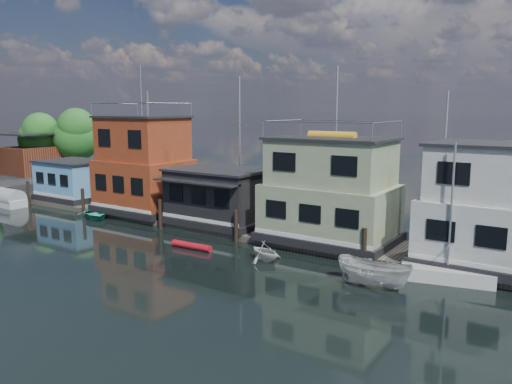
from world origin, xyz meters
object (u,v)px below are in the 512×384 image
Objects in this scene: houseboat_dark at (220,196)px; day_sailer at (447,273)px; tarp_runabout at (6,199)px; houseboat_blue at (73,180)px; houseboat_red at (144,166)px; houseboat_green at (330,192)px; dinghy_teal at (95,214)px; red_kayak at (191,246)px; motorboat at (374,273)px; dinghy_white at (265,251)px; houseboat_white at (501,209)px.

day_sailer reaches higher than houseboat_dark.
houseboat_dark reaches higher than tarp_runabout.
houseboat_blue is 9.69m from houseboat_red.
houseboat_green is 2.29× the size of dinghy_teal.
houseboat_red reaches higher than dinghy_teal.
dinghy_teal is at bearing 166.33° from red_kayak.
houseboat_green is at bearing 45.06° from motorboat.
tarp_runabout reaches higher than red_kayak.
houseboat_blue reaches higher than dinghy_teal.
houseboat_green is 6.21m from dinghy_white.
houseboat_white is 2.29× the size of dinghy_teal.
houseboat_dark reaches higher than dinghy_teal.
tarp_runabout is 23.65m from red_kayak.
houseboat_blue is at bearing 82.82° from motorboat.
motorboat is at bearing -22.41° from houseboat_dark.
houseboat_dark is at bearing 13.84° from tarp_runabout.
houseboat_green reaches higher than red_kayak.
dinghy_teal is at bearing 167.59° from day_sailer.
houseboat_green is 1.00× the size of houseboat_white.
tarp_runabout is at bearing 124.20° from dinghy_teal.
dinghy_white is (-1.65, -5.21, -2.95)m from houseboat_green.
houseboat_red is 1.41× the size of houseboat_white.
houseboat_blue is 0.54× the size of houseboat_red.
houseboat_red is 16.58m from dinghy_white.
houseboat_dark is 11.12m from dinghy_teal.
motorboat is (14.26, -5.88, -1.65)m from houseboat_dark.
houseboat_white is at bearing -49.72° from dinghy_white.
red_kayak is (-16.90, -5.73, -3.32)m from houseboat_white.
dinghy_white reaches higher than red_kayak.
houseboat_red is 5.17× the size of dinghy_white.
dinghy_teal is at bearing 8.46° from tarp_runabout.
houseboat_green is (26.50, 0.00, 1.34)m from houseboat_blue.
day_sailer is (34.58, -2.86, -1.78)m from houseboat_blue.
houseboat_white reaches higher than houseboat_blue.
houseboat_red is 2.69× the size of tarp_runabout.
tarp_runabout is at bearing 90.89° from motorboat.
motorboat is at bearing -145.98° from day_sailer.
houseboat_red is 1.41× the size of houseboat_green.
dinghy_teal is at bearing -127.53° from houseboat_red.
day_sailer reaches higher than dinghy_teal.
houseboat_green is (9.00, 0.02, 1.13)m from houseboat_dark.
houseboat_blue reaches higher than red_kayak.
red_kayak is (-6.90, -5.73, -3.33)m from houseboat_green.
houseboat_blue is at bearing -180.00° from houseboat_red.
tarp_runabout is at bearing -132.47° from houseboat_blue.
houseboat_white is 1.91× the size of tarp_runabout.
dinghy_teal is at bearing -163.09° from houseboat_dark.
red_kayak is (23.60, -1.36, -0.44)m from tarp_runabout.
day_sailer reaches higher than red_kayak.
tarp_runabout is 1.48× the size of red_kayak.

